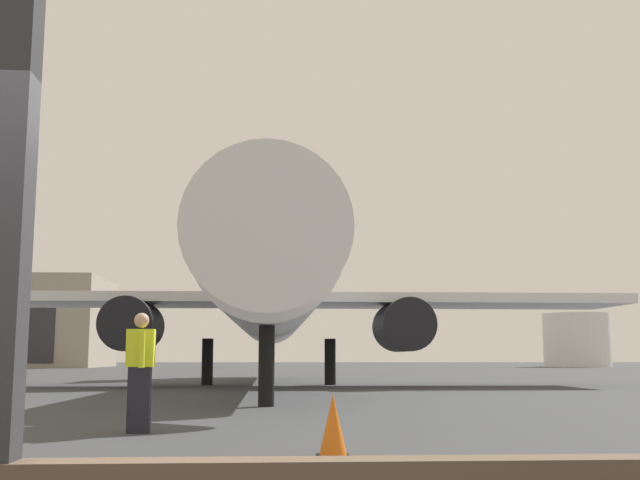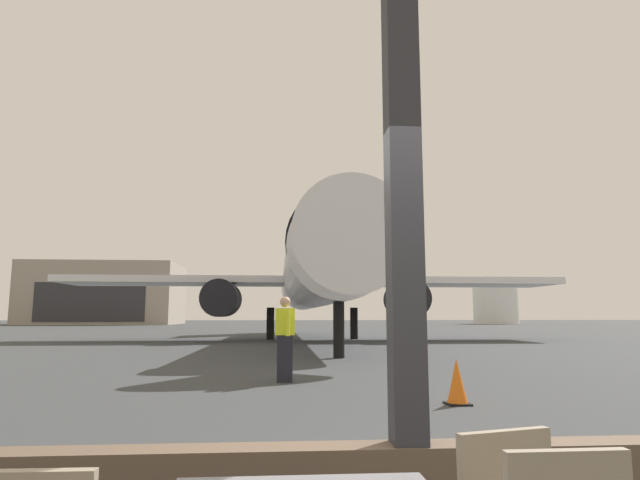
% 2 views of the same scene
% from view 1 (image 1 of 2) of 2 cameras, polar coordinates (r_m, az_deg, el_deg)
% --- Properties ---
extents(ground_plane, '(220.00, 220.00, 0.00)m').
position_cam_1_polar(ground_plane, '(43.99, -5.16, -9.71)').
color(ground_plane, '#383A3D').
extents(window_frame, '(7.33, 0.24, 3.87)m').
position_cam_1_polar(window_frame, '(4.17, -21.66, -3.69)').
color(window_frame, brown).
rests_on(window_frame, ground).
extents(airplane, '(27.06, 30.86, 10.25)m').
position_cam_1_polar(airplane, '(29.88, -3.63, -3.68)').
color(airplane, silver).
rests_on(airplane, ground).
extents(ground_crew_worker, '(0.40, 0.56, 1.74)m').
position_cam_1_polar(ground_crew_worker, '(12.13, -12.72, -9.06)').
color(ground_crew_worker, black).
rests_on(ground_crew_worker, ground).
extents(traffic_cone, '(0.36, 0.36, 0.69)m').
position_cam_1_polar(traffic_cone, '(9.07, 0.93, -13.21)').
color(traffic_cone, orange).
rests_on(traffic_cone, ground).
extents(fuel_storage_tank, '(7.07, 7.07, 5.72)m').
position_cam_1_polar(fuel_storage_tank, '(91.11, 17.85, -6.81)').
color(fuel_storage_tank, white).
rests_on(fuel_storage_tank, ground).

